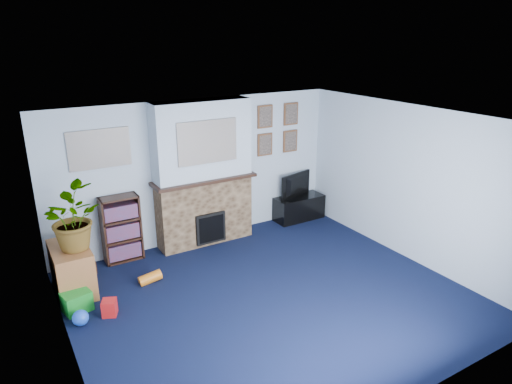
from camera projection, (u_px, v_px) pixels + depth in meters
floor at (270, 297)px, 6.18m from camera, size 5.00×4.50×0.01m
ceiling at (272, 121)px, 5.39m from camera, size 5.00×4.50×0.01m
wall_back at (198, 171)px, 7.61m from camera, size 5.00×0.04×2.40m
wall_front at (411, 298)px, 3.96m from camera, size 5.00×0.04×2.40m
wall_left at (61, 263)px, 4.57m from camera, size 0.04×4.50×2.40m
wall_right at (408, 183)px, 7.00m from camera, size 0.04×4.50×2.40m
chimney_breast at (203, 175)px, 7.45m from camera, size 1.72×0.50×2.40m
collage_main at (208, 142)px, 7.08m from camera, size 1.00×0.03×0.68m
collage_left at (99, 149)px, 6.65m from camera, size 0.90×0.03×0.58m
portrait_tl at (265, 117)px, 7.96m from camera, size 0.30×0.03×0.40m
portrait_tr at (291, 114)px, 8.23m from camera, size 0.30×0.03×0.40m
portrait_bl at (265, 145)px, 8.12m from camera, size 0.30×0.03×0.40m
portrait_br at (290, 141)px, 8.39m from camera, size 0.30×0.03×0.40m
tv_stand at (299, 208)px, 8.70m from camera, size 0.96×0.40×0.45m
television at (299, 185)px, 8.57m from camera, size 0.77×0.29×0.44m
bookshelf at (121, 230)px, 7.05m from camera, size 0.58×0.28×1.05m
sideboard at (72, 268)px, 6.21m from camera, size 0.48×0.86×0.67m
potted_plant at (69, 219)px, 5.94m from camera, size 0.81×0.89×0.85m
mantel_clock at (204, 174)px, 7.39m from camera, size 0.11×0.07×0.16m
mantel_candle at (221, 170)px, 7.54m from camera, size 0.06×0.06×0.18m
mantel_teddy at (170, 180)px, 7.12m from camera, size 0.14×0.14×0.14m
mantel_can at (239, 169)px, 7.71m from camera, size 0.07×0.07×0.13m
green_crate at (77, 301)px, 5.83m from camera, size 0.38×0.33×0.27m
toy_ball at (81, 319)px, 5.56m from camera, size 0.20×0.20×0.20m
toy_block at (109, 307)px, 5.75m from camera, size 0.23×0.23×0.21m
toy_tube at (150, 278)px, 6.52m from camera, size 0.34×0.15×0.19m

